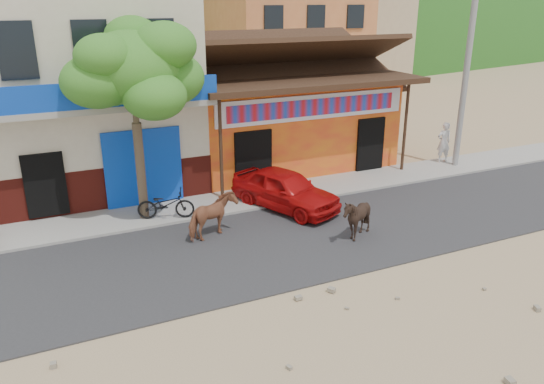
{
  "coord_description": "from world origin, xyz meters",
  "views": [
    {
      "loc": [
        -7.39,
        -9.81,
        6.57
      ],
      "look_at": [
        -1.49,
        3.0,
        1.4
      ],
      "focal_mm": 35.0,
      "sensor_mm": 36.0,
      "label": 1
    }
  ],
  "objects": [
    {
      "name": "ground",
      "position": [
        0.0,
        0.0,
        0.0
      ],
      "size": [
        120.0,
        120.0,
        0.0
      ],
      "primitive_type": "plane",
      "color": "#9E825B",
      "rests_on": "ground"
    },
    {
      "name": "road",
      "position": [
        0.0,
        2.5,
        0.02
      ],
      "size": [
        60.0,
        5.0,
        0.04
      ],
      "primitive_type": "cube",
      "color": "#28282B",
      "rests_on": "ground"
    },
    {
      "name": "sidewalk",
      "position": [
        0.0,
        6.0,
        0.06
      ],
      "size": [
        60.0,
        2.0,
        0.12
      ],
      "primitive_type": "cube",
      "color": "gray",
      "rests_on": "ground"
    },
    {
      "name": "dance_club",
      "position": [
        2.0,
        10.0,
        1.8
      ],
      "size": [
        8.0,
        6.0,
        3.6
      ],
      "primitive_type": "cube",
      "color": "orange",
      "rests_on": "ground"
    },
    {
      "name": "cafe_building",
      "position": [
        -5.5,
        10.0,
        3.5
      ],
      "size": [
        7.0,
        6.0,
        7.0
      ],
      "primitive_type": "cube",
      "color": "beige",
      "rests_on": "ground"
    },
    {
      "name": "apartment_front",
      "position": [
        9.0,
        24.0,
        6.0
      ],
      "size": [
        9.0,
        9.0,
        12.0
      ],
      "primitive_type": "cube",
      "color": "#CC723F",
      "rests_on": "ground"
    },
    {
      "name": "apartment_rear",
      "position": [
        18.0,
        30.0,
        5.0
      ],
      "size": [
        8.0,
        8.0,
        10.0
      ],
      "primitive_type": "cube",
      "color": "tan",
      "rests_on": "ground"
    },
    {
      "name": "tree",
      "position": [
        -4.6,
        5.8,
        3.12
      ],
      "size": [
        3.0,
        3.0,
        6.0
      ],
      "primitive_type": null,
      "color": "#2D721E",
      "rests_on": "sidewalk"
    },
    {
      "name": "utility_pole",
      "position": [
        8.2,
        6.0,
        4.12
      ],
      "size": [
        0.24,
        0.24,
        8.0
      ],
      "primitive_type": "cylinder",
      "color": "gray",
      "rests_on": "sidewalk"
    },
    {
      "name": "cow_tan",
      "position": [
        -3.07,
        3.64,
        0.68
      ],
      "size": [
        1.67,
        1.27,
        1.28
      ],
      "primitive_type": "imported",
      "rotation": [
        0.0,
        0.0,
        2.01
      ],
      "color": "#9C5D3E",
      "rests_on": "road"
    },
    {
      "name": "cow_dark",
      "position": [
        0.64,
        1.83,
        0.68
      ],
      "size": [
        1.36,
        1.27,
        1.28
      ],
      "primitive_type": "imported",
      "rotation": [
        0.0,
        0.0,
        -1.8
      ],
      "color": "black",
      "rests_on": "road"
    },
    {
      "name": "red_car",
      "position": [
        -0.19,
        4.8,
        0.7
      ],
      "size": [
        2.95,
        4.15,
        1.31
      ],
      "primitive_type": "imported",
      "rotation": [
        0.0,
        0.0,
        0.41
      ],
      "color": "#B60D0D",
      "rests_on": "road"
    },
    {
      "name": "scooter",
      "position": [
        -4.0,
        5.41,
        0.58
      ],
      "size": [
        1.85,
        1.16,
        0.92
      ],
      "primitive_type": "imported",
      "rotation": [
        0.0,
        0.0,
        1.23
      ],
      "color": "black",
      "rests_on": "sidewalk"
    },
    {
      "name": "pedestrian",
      "position": [
        8.0,
        6.57,
        0.96
      ],
      "size": [
        0.67,
        0.49,
        1.68
      ],
      "primitive_type": "imported",
      "rotation": [
        0.0,
        0.0,
        2.98
      ],
      "color": "silver",
      "rests_on": "sidewalk"
    }
  ]
}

